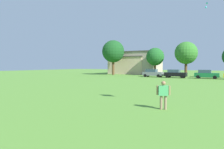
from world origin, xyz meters
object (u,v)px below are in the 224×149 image
Objects in this scene: tree_left at (155,57)px; parked_car_black_1 at (175,74)px; adult_bystander at (163,93)px; tree_far_left at (113,52)px; parked_car_green_2 at (206,74)px; tree_center_left at (186,53)px; parked_car_gray_0 at (153,73)px.

parked_car_black_1 is at bearing -47.43° from tree_left.
tree_far_left reaches higher than adult_bystander.
adult_bystander is 31.72m from parked_car_green_2.
parked_car_black_1 is at bearing -175.65° from parked_car_green_2.
parked_car_green_2 is 0.55× the size of tree_center_left.
tree_left is (-1.78, 6.82, 3.76)m from parked_car_gray_0.
tree_far_left is 1.16× the size of tree_center_left.
parked_car_black_1 is 7.54m from tree_center_left.
parked_car_green_2 is 8.62m from tree_center_left.
parked_car_gray_0 is at bearing -135.79° from tree_center_left.
tree_left is at bearing 132.57° from parked_car_black_1.
tree_center_left is (-4.84, 5.61, 4.41)m from parked_car_green_2.
tree_far_left is 1.32× the size of tree_left.
parked_car_black_1 is at bearing -4.94° from parked_car_gray_0.
tree_far_left is (-23.97, 36.11, 5.11)m from adult_bystander.
parked_car_gray_0 is 1.00× the size of parked_car_black_1.
parked_car_green_2 is at bearing -49.24° from tree_center_left.
tree_left reaches higher than parked_car_gray_0.
parked_car_green_2 is 23.96m from tree_far_left.
adult_bystander is at bearing -70.78° from tree_left.
parked_car_gray_0 is 4.89m from parked_car_black_1.
tree_far_left is 10.92m from tree_left.
tree_far_left is at bearing 160.26° from parked_car_gray_0.
tree_center_left is at bearing 130.76° from parked_car_green_2.
parked_car_gray_0 is 14.11m from tree_far_left.
tree_center_left is (0.92, 6.05, 4.41)m from parked_car_black_1.
tree_left reaches higher than parked_car_black_1.
parked_car_black_1 is (4.87, -0.42, 0.00)m from parked_car_gray_0.
parked_car_black_1 is 10.53m from tree_left.
tree_far_left reaches higher than parked_car_black_1.
parked_car_gray_0 is at bearing 175.06° from parked_car_black_1.
tree_far_left is at bearing -167.19° from tree_left.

